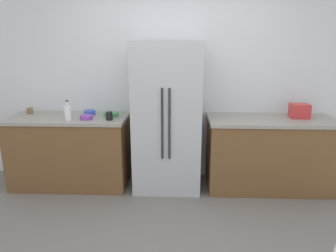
% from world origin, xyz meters
% --- Properties ---
extents(ground_plane, '(10.10, 10.10, 0.00)m').
position_xyz_m(ground_plane, '(0.00, 0.00, 0.00)').
color(ground_plane, slate).
extents(kitchen_back_panel, '(5.05, 0.10, 2.67)m').
position_xyz_m(kitchen_back_panel, '(0.00, 1.67, 1.33)').
color(kitchen_back_panel, silver).
rests_on(kitchen_back_panel, ground_plane).
extents(counter_left, '(1.46, 0.68, 0.89)m').
position_xyz_m(counter_left, '(-1.31, 1.29, 0.45)').
color(counter_left, brown).
rests_on(counter_left, ground_plane).
extents(counter_right, '(1.53, 0.68, 0.89)m').
position_xyz_m(counter_right, '(1.18, 1.29, 0.45)').
color(counter_right, brown).
rests_on(counter_right, ground_plane).
extents(refrigerator, '(0.80, 0.67, 1.80)m').
position_xyz_m(refrigerator, '(-0.08, 1.28, 0.90)').
color(refrigerator, '#B2B5BA').
rests_on(refrigerator, ground_plane).
extents(toaster, '(0.22, 0.17, 0.17)m').
position_xyz_m(toaster, '(1.52, 1.34, 0.98)').
color(toaster, red).
rests_on(toaster, counter_right).
extents(bottle_a, '(0.08, 0.08, 0.24)m').
position_xyz_m(bottle_a, '(-1.24, 1.10, 0.98)').
color(bottle_a, white).
rests_on(bottle_a, counter_left).
extents(cup_a, '(0.08, 0.08, 0.10)m').
position_xyz_m(cup_a, '(-0.76, 1.14, 0.94)').
color(cup_a, black).
rests_on(cup_a, counter_left).
extents(cup_b, '(0.08, 0.08, 0.08)m').
position_xyz_m(cup_b, '(-1.86, 1.43, 0.93)').
color(cup_b, brown).
rests_on(cup_b, counter_left).
extents(bowl_a, '(0.15, 0.15, 0.05)m').
position_xyz_m(bowl_a, '(-1.04, 1.16, 0.92)').
color(bowl_a, purple).
rests_on(bowl_a, counter_left).
extents(bowl_b, '(0.14, 0.14, 0.06)m').
position_xyz_m(bowl_b, '(-1.07, 1.40, 0.92)').
color(bowl_b, blue).
rests_on(bowl_b, counter_left).
extents(bowl_c, '(0.19, 0.19, 0.05)m').
position_xyz_m(bowl_c, '(-0.78, 1.32, 0.92)').
color(bowl_c, green).
rests_on(bowl_c, counter_left).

